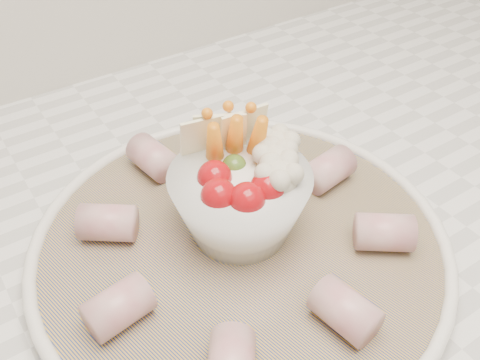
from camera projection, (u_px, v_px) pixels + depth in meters
serving_platter at (240, 243)px, 0.49m from camera, size 0.45×0.45×0.02m
veggie_bowl at (242, 195)px, 0.47m from camera, size 0.13×0.13×0.11m
cured_meat_rolls at (239, 227)px, 0.48m from camera, size 0.30×0.31×0.03m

